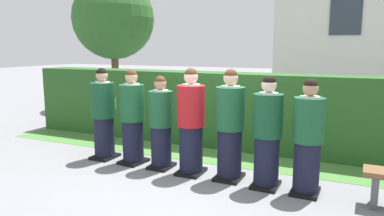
# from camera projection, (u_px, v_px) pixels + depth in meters

# --- Properties ---
(ground_plane) EXTENTS (60.00, 60.00, 0.00)m
(ground_plane) POSITION_uv_depth(u_px,v_px,m) (192.00, 173.00, 5.80)
(ground_plane) COLOR slate
(student_front_row_0) EXTENTS (0.42, 0.51, 1.63)m
(student_front_row_0) POSITION_uv_depth(u_px,v_px,m) (103.00, 116.00, 6.46)
(student_front_row_0) COLOR black
(student_front_row_0) RESTS_ON ground
(student_front_row_1) EXTENTS (0.42, 0.50, 1.62)m
(student_front_row_1) POSITION_uv_depth(u_px,v_px,m) (132.00, 119.00, 6.19)
(student_front_row_1) COLOR black
(student_front_row_1) RESTS_ON ground
(student_front_row_2) EXTENTS (0.40, 0.48, 1.53)m
(student_front_row_2) POSITION_uv_depth(u_px,v_px,m) (161.00, 125.00, 5.94)
(student_front_row_2) COLOR black
(student_front_row_2) RESTS_ON ground
(student_in_red_blazer) EXTENTS (0.43, 0.52, 1.67)m
(student_in_red_blazer) POSITION_uv_depth(u_px,v_px,m) (191.00, 124.00, 5.66)
(student_in_red_blazer) COLOR black
(student_in_red_blazer) RESTS_ON ground
(student_front_row_4) EXTENTS (0.43, 0.52, 1.67)m
(student_front_row_4) POSITION_uv_depth(u_px,v_px,m) (230.00, 128.00, 5.41)
(student_front_row_4) COLOR black
(student_front_row_4) RESTS_ON ground
(student_front_row_5) EXTENTS (0.42, 0.50, 1.60)m
(student_front_row_5) POSITION_uv_depth(u_px,v_px,m) (267.00, 135.00, 5.10)
(student_front_row_5) COLOR black
(student_front_row_5) RESTS_ON ground
(student_front_row_6) EXTENTS (0.41, 0.50, 1.58)m
(student_front_row_6) POSITION_uv_depth(u_px,v_px,m) (308.00, 140.00, 4.87)
(student_front_row_6) COLOR black
(student_front_row_6) RESTS_ON ground
(hedge) EXTENTS (9.24, 0.70, 1.49)m
(hedge) POSITION_uv_depth(u_px,v_px,m) (229.00, 110.00, 7.27)
(hedge) COLOR #285623
(hedge) RESTS_ON ground
(oak_tree_left) EXTENTS (2.68, 2.68, 4.26)m
(oak_tree_left) POSITION_uv_depth(u_px,v_px,m) (113.00, 19.00, 11.97)
(oak_tree_left) COLOR brown
(oak_tree_left) RESTS_ON ground
(lawn_strip) EXTENTS (9.24, 0.90, 0.01)m
(lawn_strip) POSITION_uv_depth(u_px,v_px,m) (214.00, 156.00, 6.67)
(lawn_strip) COLOR #477A38
(lawn_strip) RESTS_ON ground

